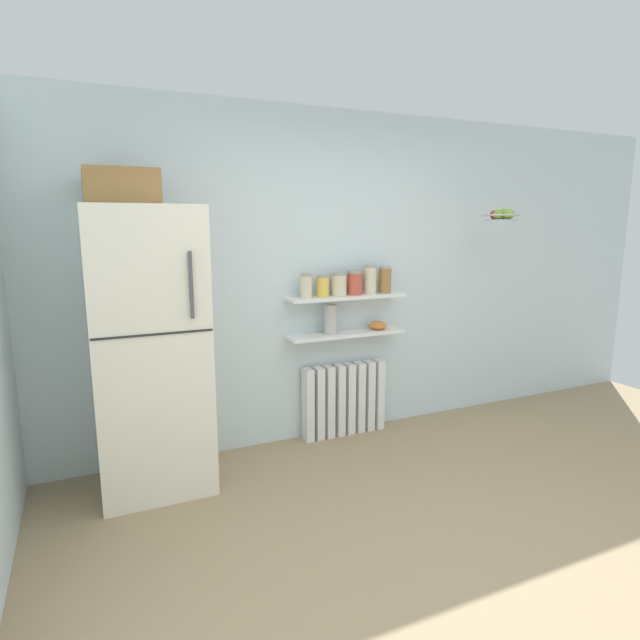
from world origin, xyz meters
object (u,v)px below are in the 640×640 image
storage_jar_4 (370,280)px  radiator (344,399)px  storage_jar_1 (323,286)px  storage_jar_2 (339,284)px  storage_jar_0 (306,286)px  vase (331,319)px  storage_jar_5 (385,280)px  refrigerator (148,344)px  shelf_bowl (378,325)px  hanging_fruit_basket (501,216)px  storage_jar_3 (355,283)px

storage_jar_4 → radiator: bearing=171.9°
storage_jar_1 → storage_jar_2: (0.14, -0.00, 0.00)m
storage_jar_0 → vase: size_ratio=0.79×
storage_jar_5 → vase: size_ratio=0.93×
storage_jar_1 → storage_jar_2: size_ratio=0.95×
refrigerator → storage_jar_4: (1.76, 0.21, 0.32)m
storage_jar_1 → storage_jar_5: 0.56m
shelf_bowl → hanging_fruit_basket: hanging_fruit_basket is taller
storage_jar_0 → shelf_bowl: storage_jar_0 is taller
storage_jar_1 → storage_jar_3: storage_jar_3 is taller
storage_jar_1 → storage_jar_4: bearing=-0.0°
storage_jar_1 → hanging_fruit_basket: 1.60m
storage_jar_4 → vase: storage_jar_4 is taller
storage_jar_3 → vase: storage_jar_3 is taller
vase → storage_jar_1: bearing=180.0°
storage_jar_0 → vase: storage_jar_0 is taller
hanging_fruit_basket → vase: bearing=167.9°
vase → shelf_bowl: bearing=0.0°
storage_jar_1 → storage_jar_4: (0.42, -0.00, 0.03)m
storage_jar_0 → hanging_fruit_basket: bearing=-10.5°
storage_jar_1 → shelf_bowl: size_ratio=1.13×
storage_jar_0 → storage_jar_3: size_ratio=0.98×
storage_jar_2 → storage_jar_1: bearing=180.0°
storage_jar_3 → storage_jar_4: size_ratio=0.81×
storage_jar_2 → storage_jar_5: (0.42, 0.00, 0.02)m
storage_jar_2 → storage_jar_5: storage_jar_5 is taller
storage_jar_0 → storage_jar_3: storage_jar_3 is taller
storage_jar_2 → storage_jar_3: bearing=0.0°
shelf_bowl → storage_jar_2: bearing=180.0°
storage_jar_0 → hanging_fruit_basket: hanging_fruit_basket is taller
storage_jar_4 → storage_jar_5: 0.14m
refrigerator → storage_jar_3: bearing=7.5°
storage_jar_1 → vase: (0.07, -0.00, -0.27)m
storage_jar_2 → hanging_fruit_basket: size_ratio=0.56×
storage_jar_3 → shelf_bowl: (0.22, -0.00, -0.36)m
refrigerator → hanging_fruit_basket: (2.81, -0.09, 0.83)m
storage_jar_2 → vase: bearing=180.0°
storage_jar_1 → vase: size_ratio=0.73×
refrigerator → storage_jar_1: 1.38m
storage_jar_2 → refrigerator: bearing=-171.8°
vase → hanging_fruit_basket: bearing=-12.1°
radiator → storage_jar_0: 1.03m
storage_jar_2 → hanging_fruit_basket: hanging_fruit_basket is taller
storage_jar_0 → storage_jar_3: bearing=0.0°
storage_jar_3 → storage_jar_5: storage_jar_5 is taller
refrigerator → shelf_bowl: (1.84, 0.21, -0.06)m
hanging_fruit_basket → storage_jar_3: bearing=165.9°
storage_jar_4 → storage_jar_5: (0.14, 0.00, -0.01)m
storage_jar_0 → storage_jar_3: (0.42, 0.00, 0.00)m
storage_jar_2 → storage_jar_3: storage_jar_3 is taller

